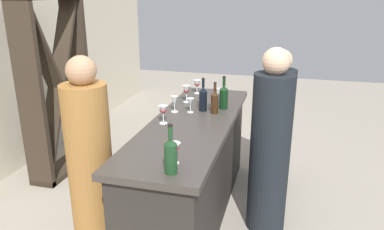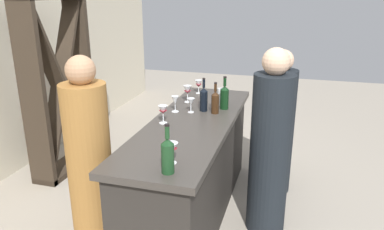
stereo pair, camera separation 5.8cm
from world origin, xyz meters
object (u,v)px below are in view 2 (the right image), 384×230
wine_glass_near_left (172,149)px  wine_glass_near_center (191,102)px  wine_glass_far_center (163,111)px  wine_bottle_center_near_black (204,99)px  wine_glass_far_right (175,101)px  wine_glass_far_left (187,90)px  wine_bottle_leftmost_olive_green (168,155)px  wine_rack (59,86)px  wine_glass_near_right (199,84)px  wine_bottle_second_right_dark_green (224,97)px  water_pitcher (222,97)px  person_right_guest (90,165)px  wine_bottle_second_left_amber_brown (215,102)px  person_center_guest (278,128)px  person_left_guest (270,150)px

wine_glass_near_left → wine_glass_near_center: wine_glass_near_left is taller
wine_glass_far_center → wine_glass_near_left: bearing=-155.5°
wine_bottle_center_near_black → wine_glass_near_left: size_ratio=2.18×
wine_glass_near_center → wine_glass_far_right: size_ratio=0.90×
wine_glass_far_center → wine_glass_far_left: bearing=-1.4°
wine_glass_near_left → wine_bottle_leftmost_olive_green: bearing=-171.9°
wine_rack → wine_glass_near_right: (0.34, -1.47, 0.04)m
wine_rack → wine_bottle_second_right_dark_green: wine_rack is taller
wine_glass_far_right → water_pitcher: water_pitcher is taller
wine_bottle_leftmost_olive_green → person_right_guest: 0.86m
wine_glass_far_left → wine_bottle_leftmost_olive_green: bearing=-167.8°
wine_bottle_second_left_amber_brown → wine_glass_near_left: bearing=178.0°
wine_rack → person_center_guest: (0.16, -2.33, -0.29)m
wine_glass_far_left → wine_glass_far_center: bearing=178.6°
wine_bottle_second_left_amber_brown → wine_glass_near_right: size_ratio=1.96×
wine_rack → wine_glass_far_right: wine_rack is taller
wine_glass_near_left → person_right_guest: bearing=75.9°
wine_bottle_leftmost_olive_green → person_center_guest: (1.63, -0.56, -0.36)m
wine_glass_near_left → wine_rack: bearing=52.6°
person_right_guest → wine_glass_near_left: bearing=-22.5°
person_center_guest → person_right_guest: person_right_guest is taller
wine_bottle_leftmost_olive_green → wine_bottle_center_near_black: (1.24, 0.10, -0.00)m
wine_glass_far_left → person_center_guest: (0.17, -0.88, -0.36)m
wine_glass_near_right → wine_glass_far_right: (-0.67, 0.04, 0.00)m
wine_rack → water_pitcher: size_ratio=12.00×
wine_bottle_leftmost_olive_green → wine_bottle_second_right_dark_green: (1.35, -0.07, -0.00)m
wine_rack → wine_glass_far_left: bearing=-90.3°
wine_bottle_leftmost_olive_green → wine_glass_far_left: size_ratio=1.86×
wine_bottle_second_left_amber_brown → wine_glass_far_left: bearing=51.5°
wine_glass_far_center → wine_glass_far_right: bearing=0.6°
wine_glass_far_center → person_left_guest: size_ratio=0.10×
wine_glass_far_right → wine_glass_near_center: bearing=-81.7°
person_left_guest → person_right_guest: bearing=37.1°
wine_glass_near_right → wine_glass_near_center: bearing=-170.9°
wine_bottle_leftmost_olive_green → wine_glass_far_right: (1.14, 0.34, -0.02)m
wine_glass_near_center → wine_rack: bearing=78.9°
wine_glass_far_left → wine_glass_near_right: bearing=-3.1°
wine_bottle_center_near_black → wine_glass_near_center: size_ratio=2.31×
wine_glass_far_center → wine_glass_near_right: bearing=-2.0°
wine_bottle_second_right_dark_green → wine_glass_near_right: bearing=38.7°
wine_bottle_second_right_dark_green → person_left_guest: bearing=-131.3°
water_pitcher → person_right_guest: 1.41m
wine_bottle_second_left_amber_brown → wine_glass_near_left: size_ratio=2.02×
wine_bottle_second_right_dark_green → wine_glass_far_center: size_ratio=2.01×
wine_glass_far_left → water_pitcher: size_ratio=1.04×
person_right_guest → water_pitcher: bearing=48.0°
wine_glass_far_left → wine_glass_near_center: bearing=-157.9°
wine_rack → wine_glass_far_center: 1.58m
wine_glass_far_center → wine_bottle_leftmost_olive_green: bearing=-157.9°
wine_bottle_center_near_black → wine_glass_far_right: (-0.10, 0.24, -0.01)m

